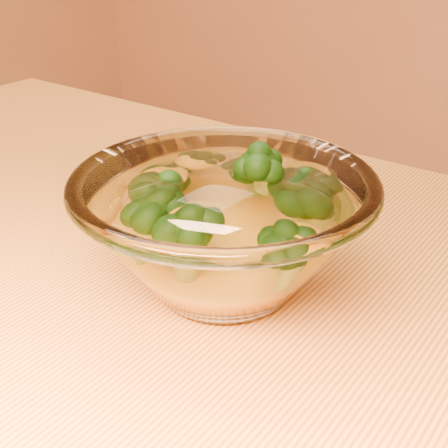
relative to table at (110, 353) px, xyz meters
name	(u,v)px	position (x,y,z in m)	size (l,w,h in m)	color
table	(110,353)	(0.00, 0.00, 0.00)	(1.20, 0.80, 0.75)	gold
glass_bowl	(224,230)	(0.11, 0.04, 0.16)	(0.25, 0.25, 0.11)	white
cheese_sauce	(224,254)	(0.11, 0.04, 0.13)	(0.14, 0.14, 0.04)	orange
broccoli_heap	(227,207)	(0.11, 0.05, 0.17)	(0.17, 0.16, 0.09)	black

